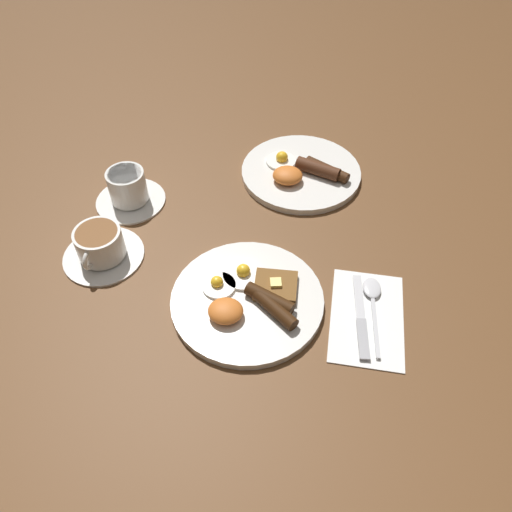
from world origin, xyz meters
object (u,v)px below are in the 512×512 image
Objects in this scene: breakfast_plate_near at (248,299)px; knife at (361,320)px; breakfast_plate_far at (301,172)px; teacup_near at (101,247)px; teacup_far at (128,189)px; spoon at (373,296)px.

breakfast_plate_near reaches higher than knife.
teacup_near is (-0.38, -0.28, 0.02)m from breakfast_plate_far.
teacup_near is 1.05× the size of teacup_far.
teacup_near is 0.52m from spoon.
spoon is at bearing -68.23° from breakfast_plate_far.
teacup_near reaches higher than spoon.
teacup_near is at bearing 163.16° from breakfast_plate_near.
breakfast_plate_near is at bearing -103.23° from breakfast_plate_far.
teacup_near reaches higher than knife.
knife is at bearing -13.10° from teacup_near.
breakfast_plate_near is 1.62× the size of spoon.
knife is (0.11, -0.40, -0.01)m from breakfast_plate_far.
spoon is at bearing -25.06° from knife.
spoon is (0.14, -0.34, -0.00)m from breakfast_plate_far.
breakfast_plate_far is 0.41m from knife.
teacup_near is at bearing -94.37° from teacup_far.
breakfast_plate_near is at bearing -16.84° from teacup_near.
teacup_far is (-0.28, 0.25, 0.02)m from breakfast_plate_near.
spoon is at bearing 7.07° from breakfast_plate_near.
knife is at bearing 156.14° from spoon.
teacup_near is (-0.29, 0.09, 0.02)m from breakfast_plate_near.
breakfast_plate_near is 0.38m from teacup_far.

